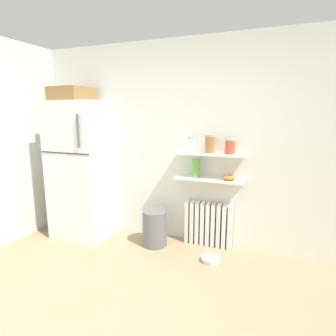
{
  "coord_description": "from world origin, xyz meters",
  "views": [
    {
      "loc": [
        0.99,
        -1.43,
        1.69
      ],
      "look_at": [
        -0.2,
        1.6,
        1.05
      ],
      "focal_mm": 29.97,
      "sensor_mm": 36.0,
      "label": 1
    }
  ],
  "objects": [
    {
      "name": "storage_jar_0",
      "position": [
        -0.01,
        1.89,
        1.31
      ],
      "size": [
        0.08,
        0.08,
        0.19
      ],
      "color": "silver",
      "rests_on": "wall_shelf_upper"
    },
    {
      "name": "wall_shelf_upper",
      "position": [
        0.23,
        1.89,
        1.2
      ],
      "size": [
        0.86,
        0.22,
        0.02
      ],
      "primitive_type": "cube",
      "color": "white"
    },
    {
      "name": "vase",
      "position": [
        0.05,
        1.89,
        1.01
      ],
      "size": [
        0.1,
        0.1,
        0.23
      ],
      "primitive_type": "cylinder",
      "color": "#66A84C",
      "rests_on": "wall_shelf_lower"
    },
    {
      "name": "radiator",
      "position": [
        0.23,
        1.92,
        0.28
      ],
      "size": [
        0.6,
        0.12,
        0.57
      ],
      "color": "white",
      "rests_on": "ground_plane"
    },
    {
      "name": "pet_food_bowl",
      "position": [
        0.36,
        1.52,
        0.03
      ],
      "size": [
        0.22,
        0.22,
        0.05
      ],
      "primitive_type": "cylinder",
      "color": "#B7B7BC",
      "rests_on": "ground_plane"
    },
    {
      "name": "ground_plane",
      "position": [
        0.0,
        0.5,
        0.0
      ],
      "size": [
        7.04,
        7.04,
        0.0
      ],
      "primitive_type": "plane",
      "color": "#9E8460"
    },
    {
      "name": "trash_bin",
      "position": [
        -0.41,
        1.67,
        0.23
      ],
      "size": [
        0.31,
        0.31,
        0.47
      ],
      "primitive_type": "cylinder",
      "color": "slate",
      "rests_on": "ground_plane"
    },
    {
      "name": "storage_jar_1",
      "position": [
        0.23,
        1.89,
        1.32
      ],
      "size": [
        0.12,
        0.12,
        0.22
      ],
      "color": "olive",
      "rests_on": "wall_shelf_upper"
    },
    {
      "name": "back_wall",
      "position": [
        0.0,
        2.05,
        1.3
      ],
      "size": [
        7.04,
        0.1,
        2.6
      ],
      "primitive_type": "cube",
      "color": "silver",
      "rests_on": "ground_plane"
    },
    {
      "name": "refrigerator",
      "position": [
        -1.47,
        1.65,
        0.96
      ],
      "size": [
        0.75,
        0.73,
        2.02
      ],
      "color": "silver",
      "rests_on": "ground_plane"
    },
    {
      "name": "storage_jar_2",
      "position": [
        0.47,
        1.89,
        1.3
      ],
      "size": [
        0.12,
        0.12,
        0.17
      ],
      "color": "#C64C38",
      "rests_on": "wall_shelf_upper"
    },
    {
      "name": "shelf_bowl",
      "position": [
        0.48,
        1.89,
        0.93
      ],
      "size": [
        0.16,
        0.16,
        0.07
      ],
      "primitive_type": "ellipsoid",
      "color": "orange",
      "rests_on": "wall_shelf_lower"
    },
    {
      "name": "wall_shelf_lower",
      "position": [
        0.23,
        1.89,
        0.89
      ],
      "size": [
        0.86,
        0.22,
        0.02
      ],
      "primitive_type": "cube",
      "color": "white"
    }
  ]
}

